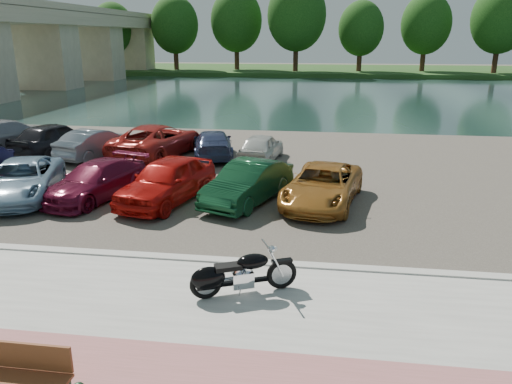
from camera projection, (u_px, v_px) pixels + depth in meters
ground at (238, 309)px, 10.20m from camera, size 200.00×200.00×0.00m
promenade at (228, 334)px, 9.24m from camera, size 60.00×6.00×0.10m
kerb at (252, 263)px, 12.07m from camera, size 60.00×0.30×0.14m
parking_lot at (284, 171)px, 20.60m from camera, size 60.00×18.00×0.04m
river at (310, 95)px, 48.02m from camera, size 120.00×40.00×0.00m
far_bank at (317, 70)px, 78.18m from camera, size 120.00×24.00×0.60m
bridge at (38, 35)px, 51.07m from camera, size 7.00×56.00×8.55m
far_trees at (350, 21)px, 69.59m from camera, size 70.25×10.68×12.52m
motorcycle at (234, 275)px, 10.43m from camera, size 2.20×1.16×1.05m
park_bench at (15, 369)px, 7.68m from camera, size 1.80×0.46×0.72m
car_2 at (22, 180)px, 16.88m from camera, size 3.55×5.14×1.30m
car_3 at (96, 181)px, 16.88m from camera, size 2.80×4.57×1.24m
car_4 at (167, 180)px, 16.47m from camera, size 2.79×4.67×1.49m
car_5 at (248, 183)px, 16.43m from camera, size 2.79×4.34×1.35m
car_6 at (322, 185)px, 16.29m from camera, size 2.94×4.90×1.27m
car_7 at (7, 135)px, 23.88m from camera, size 3.60×5.70×1.54m
car_8 at (54, 138)px, 23.28m from camera, size 2.91×4.77×1.52m
car_9 at (96, 143)px, 22.65m from camera, size 2.55×4.23×1.32m
car_10 at (157, 140)px, 22.81m from camera, size 3.48×5.76×1.49m
car_11 at (213, 144)px, 22.74m from camera, size 2.70×4.51×1.22m
car_12 at (261, 147)px, 22.02m from camera, size 1.88×3.78×1.24m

